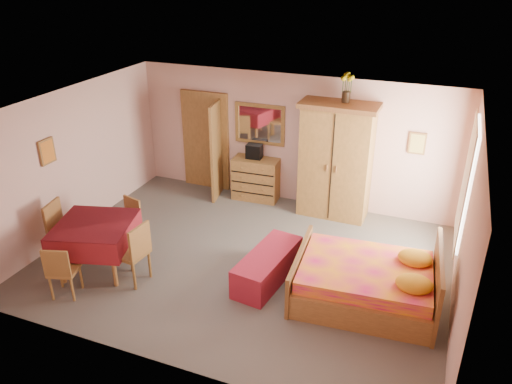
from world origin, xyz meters
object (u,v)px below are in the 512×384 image
at_px(floor_lamp, 310,162).
at_px(chair_south, 64,270).
at_px(wardrobe, 336,161).
at_px(dining_table, 97,247).
at_px(chair_west, 68,232).
at_px(wall_mirror, 260,124).
at_px(chair_east, 131,252).
at_px(stereo, 254,151).
at_px(chest_of_drawers, 256,179).
at_px(chair_north, 126,224).
at_px(bench, 268,266).
at_px(bed, 366,272).
at_px(sunflower_vase, 347,87).

xyz_separation_m(floor_lamp, chair_south, (-2.54, -4.07, -0.56)).
relative_size(floor_lamp, wardrobe, 0.89).
xyz_separation_m(dining_table, chair_west, (-0.63, 0.07, 0.09)).
distance_m(wall_mirror, floor_lamp, 1.27).
height_order(wall_mirror, chair_east, wall_mirror).
distance_m(floor_lamp, chair_west, 4.56).
xyz_separation_m(stereo, floor_lamp, (1.18, -0.04, -0.04)).
distance_m(wall_mirror, wardrobe, 1.73).
height_order(chest_of_drawers, chair_south, chest_of_drawers).
bearing_deg(stereo, chair_north, -116.89).
xyz_separation_m(chest_of_drawers, floor_lamp, (1.12, 0.00, 0.55)).
distance_m(stereo, floor_lamp, 1.18).
relative_size(floor_lamp, bench, 1.38).
height_order(wardrobe, chair_west, wardrobe).
xyz_separation_m(wall_mirror, chair_east, (-0.71, -3.61, -1.05)).
bearing_deg(chair_south, bench, 11.29).
relative_size(stereo, chair_south, 0.36).
relative_size(chest_of_drawers, bed, 0.46).
relative_size(stereo, floor_lamp, 0.16).
bearing_deg(chest_of_drawers, chair_west, -124.81).
bearing_deg(chair_east, wardrobe, -29.74).
distance_m(stereo, bench, 3.06).
xyz_separation_m(stereo, chair_west, (-1.97, -3.31, -0.51)).
relative_size(bench, chair_north, 1.66).
height_order(wall_mirror, bench, wall_mirror).
height_order(stereo, sunflower_vase, sunflower_vase).
relative_size(chair_south, chair_north, 1.00).
distance_m(chest_of_drawers, bed, 3.73).
distance_m(sunflower_vase, chair_west, 5.34).
xyz_separation_m(wall_mirror, bed, (2.72, -2.77, -1.08)).
height_order(bench, chair_north, chair_north).
distance_m(wardrobe, bed, 2.77).
bearing_deg(chair_east, chair_south, 138.72).
xyz_separation_m(sunflower_vase, bench, (-0.49, -2.60, -2.25)).
bearing_deg(bed, chest_of_drawers, 132.29).
height_order(stereo, chair_south, stereo).
distance_m(dining_table, chair_west, 0.64).
xyz_separation_m(chest_of_drawers, sunflower_vase, (1.73, -0.02, 2.05)).
distance_m(chair_south, chair_west, 1.00).
xyz_separation_m(wardrobe, sunflower_vase, (0.08, 0.06, 1.38)).
xyz_separation_m(floor_lamp, chair_north, (-2.50, -2.58, -0.56)).
height_order(floor_lamp, bench, floor_lamp).
bearing_deg(chair_east, chest_of_drawers, -6.17).
bearing_deg(wall_mirror, sunflower_vase, -8.83).
bearing_deg(chair_north, chair_west, 61.97).
height_order(wardrobe, dining_table, wardrobe).
height_order(dining_table, chair_north, chair_north).
bearing_deg(chest_of_drawers, floor_lamp, -3.03).
height_order(dining_table, chair_west, chair_west).
bearing_deg(chair_west, stereo, 138.65).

